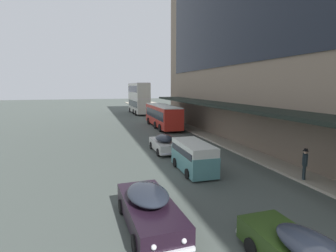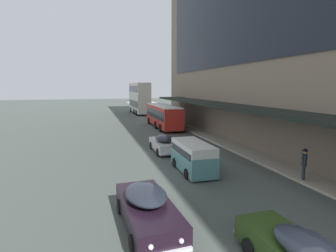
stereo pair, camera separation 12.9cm
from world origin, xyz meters
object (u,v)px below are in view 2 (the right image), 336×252
pedestrian_at_kerb (304,163)px  transit_bus_kerbside_front (163,115)px  transit_bus_kerbside_rear (139,97)px  sedan_trailing_mid (147,208)px  vw_van (192,155)px  sedan_oncoming_front (164,143)px

pedestrian_at_kerb → transit_bus_kerbside_front: bearing=96.4°
transit_bus_kerbside_rear → sedan_trailing_mid: size_ratio=2.18×
transit_bus_kerbside_front → pedestrian_at_kerb: bearing=-83.6°
transit_bus_kerbside_rear → vw_van: bearing=-94.7°
transit_bus_kerbside_front → vw_van: bearing=-99.1°
sedan_oncoming_front → transit_bus_kerbside_rear: bearing=83.6°
transit_bus_kerbside_front → sedan_oncoming_front: size_ratio=2.46×
vw_van → pedestrian_at_kerb: (5.56, -3.78, 0.08)m
transit_bus_kerbside_rear → vw_van: size_ratio=2.42×
transit_bus_kerbside_front → vw_van: size_ratio=2.42×
transit_bus_kerbside_rear → sedan_trailing_mid: (-7.51, -44.60, -2.64)m
transit_bus_kerbside_rear → sedan_oncoming_front: 33.31m
sedan_trailing_mid → pedestrian_at_kerb: 10.13m
transit_bus_kerbside_rear → pedestrian_at_kerb: 42.43m
transit_bus_kerbside_front → sedan_oncoming_front: 13.77m
transit_bus_kerbside_front → sedan_trailing_mid: bearing=-106.4°
transit_bus_kerbside_front → transit_bus_kerbside_rear: size_ratio=1.00×
transit_bus_kerbside_rear → transit_bus_kerbside_front: bearing=-90.5°
transit_bus_kerbside_rear → sedan_trailing_mid: bearing=-99.6°
transit_bus_kerbside_front → sedan_oncoming_front: transit_bus_kerbside_front is taller
transit_bus_kerbside_rear → vw_van: transit_bus_kerbside_rear is taller
transit_bus_kerbside_rear → sedan_oncoming_front: bearing=-96.4°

